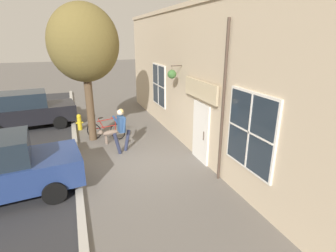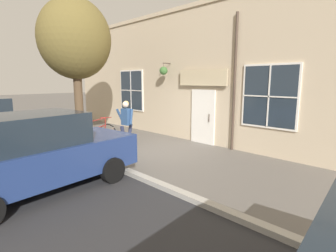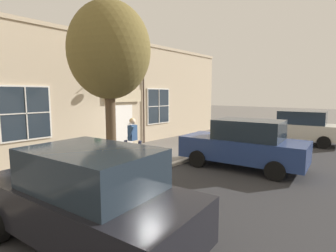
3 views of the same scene
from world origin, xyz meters
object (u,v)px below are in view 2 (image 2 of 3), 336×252
Objects in this scene: street_tree_by_curb at (75,41)px; dog_on_leash at (103,132)px; leaning_bicycle at (95,132)px; fire_hydrant at (54,130)px; parked_car_mid_block at (35,153)px; pedestrian_walking at (126,119)px.

dog_on_leash is at bearing 132.76° from street_tree_by_curb.
fire_hydrant is at bearing -57.62° from leaning_bicycle.
leaning_bicycle is at bearing 122.38° from fire_hydrant.
street_tree_by_curb is at bearing 106.40° from fire_hydrant.
parked_car_mid_block is (2.81, 3.68, -3.01)m from street_tree_by_curb.
pedestrian_walking is at bearing -153.19° from parked_car_mid_block.
pedestrian_walking is 1.83m from leaning_bicycle.
parked_car_mid_block is at bearing 46.60° from leaning_bicycle.
leaning_bicycle is at bearing 169.63° from street_tree_by_curb.
fire_hydrant is at bearing -73.60° from street_tree_by_curb.
pedestrian_walking is 4.24m from parked_car_mid_block.
leaning_bicycle is 2.00× the size of fire_hydrant.
parked_car_mid_block reaches higher than leaning_bicycle.
parked_car_mid_block is 5.79× the size of fire_hydrant.
dog_on_leash is 0.24× the size of parked_car_mid_block.
street_tree_by_curb is 3.56m from leaning_bicycle.
pedestrian_walking reaches higher than dog_on_leash.
street_tree_by_curb is 7.08× the size of fire_hydrant.
leaning_bicycle is (-0.58, 0.11, -3.51)m from street_tree_by_curb.
dog_on_leash is 0.20× the size of street_tree_by_curb.
dog_on_leash is at bearing 96.19° from leaning_bicycle.
parked_car_mid_block reaches higher than fire_hydrant.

